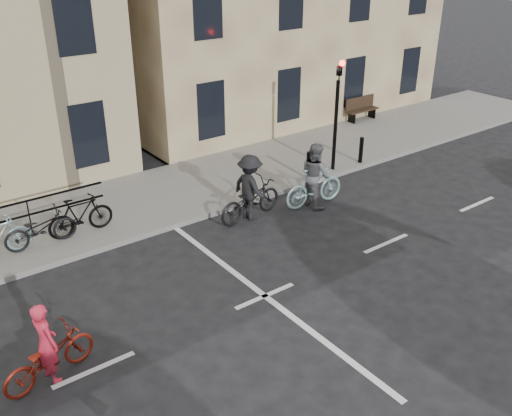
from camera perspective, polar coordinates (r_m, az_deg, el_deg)
ground at (r=12.91m, az=0.89°, el=-8.80°), size 120.00×120.00×0.00m
sidewalk at (r=16.33m, az=-23.84°, el=-2.96°), size 46.00×4.00×0.15m
traffic_light at (r=18.63m, az=8.12°, el=10.44°), size 0.18×0.30×3.90m
bollard_east at (r=18.37m, az=5.26°, el=4.26°), size 0.14×0.14×0.90m
bollard_west at (r=19.96m, az=10.46°, el=5.73°), size 0.14×0.14×0.90m
bench at (r=24.71m, az=10.46°, el=9.85°), size 1.60×0.41×0.97m
cyclist_pink at (r=11.16m, az=-20.07°, el=-13.52°), size 1.91×1.04×1.62m
cyclist_grey at (r=16.78m, az=5.88°, el=2.73°), size 2.03×1.00×1.93m
cyclist_dark at (r=15.92m, az=-0.59°, el=1.41°), size 2.19×1.29×1.89m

